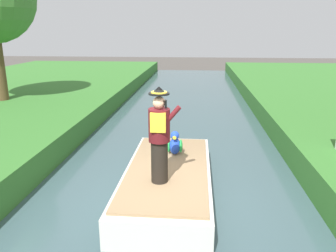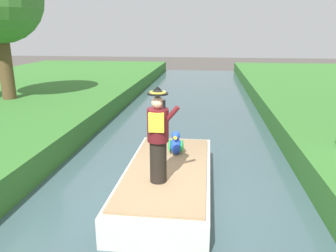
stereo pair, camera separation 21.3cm
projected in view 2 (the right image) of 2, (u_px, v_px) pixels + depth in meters
name	position (u px, v px, depth m)	size (l,w,h in m)	color
ground_plane	(163.00, 216.00, 6.53)	(80.00, 80.00, 0.00)	#4C4742
canal_water	(163.00, 214.00, 6.51)	(6.01, 48.00, 0.10)	#3D565B
boat	(168.00, 180.00, 7.17)	(1.81, 4.21, 0.61)	silver
person_pirate	(158.00, 136.00, 6.16)	(0.61, 0.42, 1.85)	black
parrot_plush	(176.00, 144.00, 7.75)	(0.36, 0.34, 0.57)	blue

